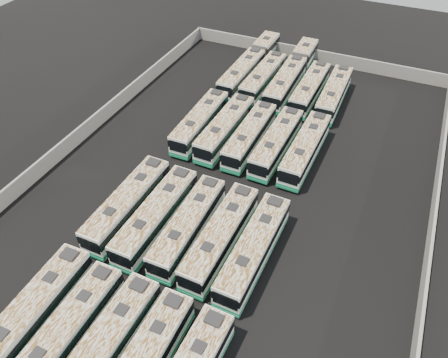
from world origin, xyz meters
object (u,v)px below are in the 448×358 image
(bus_front_left, at_px, (67,333))
(bus_midfront_right, at_px, (221,237))
(bus_midback_center, at_px, (250,136))
(bus_back_left, at_px, (263,78))
(bus_midback_far_right, at_px, (305,149))
(bus_midback_far_left, at_px, (200,122))
(bus_front_center, at_px, (104,349))
(bus_back_center, at_px, (292,73))
(bus_back_far_left, at_px, (250,64))
(bus_midfront_far_left, at_px, (128,204))
(bus_midfront_far_right, at_px, (254,250))
(bus_midback_right, at_px, (276,143))
(bus_midfront_left, at_px, (156,216))
(bus_front_far_left, at_px, (32,314))
(bus_midback_left, at_px, (225,128))
(bus_midfront_center, at_px, (188,226))
(bus_back_right, at_px, (310,89))
(bus_back_far_right, at_px, (334,94))

(bus_front_left, height_order, bus_midfront_right, bus_midfront_right)
(bus_midback_center, bearing_deg, bus_back_left, 104.11)
(bus_midfront_right, bearing_deg, bus_midback_far_right, 79.04)
(bus_midback_far_left, bearing_deg, bus_midback_far_right, -0.25)
(bus_front_center, distance_m, bus_back_center, 50.39)
(bus_back_far_left, height_order, bus_back_left, bus_back_far_left)
(bus_front_center, xyz_separation_m, bus_midfront_far_left, (-7.49, 14.73, 0.03))
(bus_front_center, relative_size, bus_midback_far_left, 1.01)
(bus_midfront_far_right, xyz_separation_m, bus_midback_far_left, (-14.75, 17.57, -0.04))
(bus_front_center, height_order, bus_midfront_far_right, bus_midfront_far_right)
(bus_midfront_far_left, distance_m, bus_midback_right, 20.54)
(bus_front_center, distance_m, bus_midfront_far_right, 16.29)
(bus_back_center, bearing_deg, bus_midfront_right, -84.58)
(bus_midfront_far_left, bearing_deg, bus_front_center, -62.74)
(bus_back_far_left, xyz_separation_m, bus_back_center, (7.21, 0.01, 0.03))
(bus_midfront_left, height_order, bus_back_left, bus_midfront_left)
(bus_back_far_left, distance_m, bus_back_left, 4.90)
(bus_front_far_left, height_order, bus_midback_far_right, bus_front_far_left)
(bus_back_far_left, bearing_deg, bus_midback_far_right, -50.23)
(bus_midfront_far_right, distance_m, bus_midback_right, 17.88)
(bus_midback_left, bearing_deg, bus_back_far_left, 102.57)
(bus_midfront_far_right, xyz_separation_m, bus_midback_left, (-11.04, 17.60, -0.01))
(bus_midfront_far_left, relative_size, bus_midfront_left, 1.00)
(bus_midfront_far_right, height_order, bus_midback_right, bus_midfront_far_right)
(bus_front_far_left, distance_m, bus_midfront_far_left, 14.72)
(bus_midfront_center, bearing_deg, bus_back_right, 82.54)
(bus_midfront_center, relative_size, bus_midfront_far_right, 0.97)
(bus_front_left, xyz_separation_m, bus_midback_far_left, (-3.73, 32.23, 0.02))
(bus_midfront_center, distance_m, bus_midback_far_right, 19.03)
(bus_midfront_left, xyz_separation_m, bus_midback_left, (0.05, 17.66, -0.02))
(bus_midfront_far_left, xyz_separation_m, bus_midfront_left, (3.74, -0.24, 0.00))
(bus_midfront_far_left, bearing_deg, bus_back_far_right, 65.47)
(bus_midback_left, distance_m, bus_back_center, 18.57)
(bus_midfront_center, height_order, bus_midback_far_right, bus_midback_far_right)
(bus_midfront_left, relative_size, bus_midback_center, 1.05)
(bus_front_left, distance_m, bus_midback_right, 32.96)
(bus_midfront_center, distance_m, bus_midback_left, 17.83)
(bus_front_far_left, xyz_separation_m, bus_front_left, (3.78, -0.14, -0.07))
(bus_midfront_far_right, relative_size, bus_back_far_left, 0.65)
(bus_midback_right, height_order, bus_back_left, bus_back_left)
(bus_midback_far_right, xyz_separation_m, bus_back_far_right, (0.06, 14.64, -0.02))
(bus_midback_far_right, relative_size, bus_back_right, 1.02)
(bus_front_far_left, xyz_separation_m, bus_back_far_right, (14.86, 46.88, -0.06))
(bus_midback_center, relative_size, bus_back_far_right, 0.98)
(bus_front_center, bearing_deg, bus_front_left, -177.33)
(bus_front_center, distance_m, bus_back_far_right, 47.47)
(bus_front_far_left, relative_size, bus_midfront_far_left, 1.01)
(bus_front_far_left, xyz_separation_m, bus_midfront_center, (7.44, 14.69, -0.07))
(bus_front_left, bearing_deg, bus_midback_right, 77.19)
(bus_front_left, bearing_deg, bus_back_far_right, 76.68)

